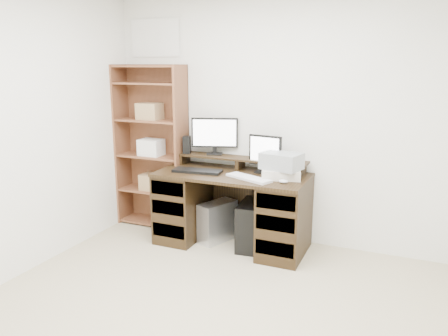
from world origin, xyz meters
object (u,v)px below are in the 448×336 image
Objects in this scene: tower_silver at (217,222)px; tower_black at (250,225)px; printer at (281,173)px; bookshelf at (152,145)px; monitor_small at (265,153)px; desk at (232,208)px; monitor_wide at (215,134)px.

tower_silver is 0.37m from tower_black.
printer is 0.20× the size of bookshelf.
tower_black is (-0.30, -0.00, -0.56)m from printer.
bookshelf reaches higher than monitor_small.
desk is 4.01× the size of monitor_small.
desk is at bearing 14.17° from tower_silver.
bookshelf reaches higher than printer.
desk is 3.18× the size of monitor_wide.
desk is 0.83× the size of bookshelf.
desk is 0.25m from tower_silver.
monitor_small is at bearing 130.40° from printer.
printer is 0.85× the size of tower_silver.
monitor_small is 0.90× the size of tower_silver.
tower_black reaches higher than tower_silver.
desk is at bearing 175.57° from tower_black.
monitor_small is at bearing -2.73° from bookshelf.
bookshelf is (-0.88, 0.19, 0.71)m from tower_silver.
tower_black is at bearing 2.17° from desk.
desk is 0.80m from monitor_wide.
bookshelf is (-0.75, -0.04, -0.17)m from monitor_wide.
tower_silver is at bearing 170.81° from tower_black.
monitor_small is 1.34m from bookshelf.
desk is 0.65m from monitor_small.
tower_black is at bearing -9.36° from bookshelf.
tower_black is at bearing 164.52° from printer.
monitor_wide is 1.32× the size of printer.
printer is at bearing -35.55° from monitor_wide.
monitor_wide reaches higher than monitor_small.
desk is 0.25m from tower_black.
tower_black is at bearing -114.73° from monitor_small.
desk is 3.08× the size of tower_black.
bookshelf reaches higher than tower_black.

